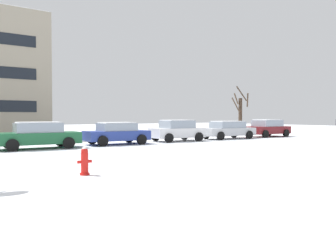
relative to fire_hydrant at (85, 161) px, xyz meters
The scene contains 9 objects.
ground_plane 1.91m from the fire_hydrant, 129.54° to the left, with size 120.00×120.00×0.00m, color white.
road_surface 4.87m from the fire_hydrant, 104.11° to the left, with size 80.00×8.54×0.00m.
fire_hydrant is the anchor object (origin of this frame).
parked_car_green 9.56m from the fire_hydrant, 84.62° to the left, with size 4.44×2.24×1.48m.
parked_car_blue 11.25m from the fire_hydrant, 59.37° to the left, with size 4.07×2.26×1.41m.
parked_car_white 14.41m from the fire_hydrant, 42.83° to the left, with size 3.97×2.21×1.54m.
parked_car_silver 18.14m from the fire_hydrant, 31.95° to the left, with size 4.65×2.16×1.42m.
parked_car_maroon 22.41m from the fire_hydrant, 25.48° to the left, with size 4.08×2.31×1.52m.
tree_far_mid 24.57m from the fire_hydrant, 32.65° to the left, with size 1.77×1.71×4.70m.
Camera 1 is at (-2.48, -11.30, 1.79)m, focal length 36.07 mm.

